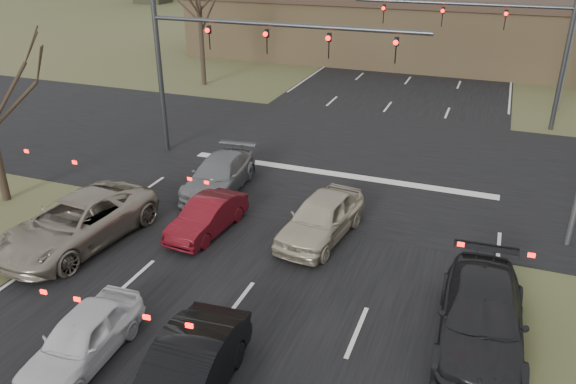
# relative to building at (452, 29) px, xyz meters

# --- Properties ---
(ground) EXTENTS (360.00, 360.00, 0.00)m
(ground) POSITION_rel_building_xyz_m (-2.00, -38.00, -2.67)
(ground) COLOR #414A27
(ground) RESTS_ON ground
(road_main) EXTENTS (14.00, 300.00, 0.02)m
(road_main) POSITION_rel_building_xyz_m (-2.00, 22.00, -2.66)
(road_main) COLOR black
(road_main) RESTS_ON ground
(road_cross) EXTENTS (200.00, 14.00, 0.02)m
(road_cross) POSITION_rel_building_xyz_m (-2.00, -23.00, -2.65)
(road_cross) COLOR black
(road_cross) RESTS_ON ground
(building) EXTENTS (42.40, 10.40, 5.30)m
(building) POSITION_rel_building_xyz_m (0.00, 0.00, 0.00)
(building) COLOR olive
(building) RESTS_ON ground
(mast_arm_near) EXTENTS (12.12, 0.24, 8.00)m
(mast_arm_near) POSITION_rel_building_xyz_m (-7.23, -25.00, 2.41)
(mast_arm_near) COLOR #383A3D
(mast_arm_near) RESTS_ON ground
(mast_arm_far) EXTENTS (11.12, 0.24, 8.00)m
(mast_arm_far) POSITION_rel_building_xyz_m (4.18, -15.00, 2.35)
(mast_arm_far) COLOR #383A3D
(mast_arm_far) RESTS_ON ground
(streetlight_right_far) EXTENTS (2.34, 0.25, 10.00)m
(streetlight_right_far) POSITION_rel_building_xyz_m (7.32, -11.00, 2.92)
(streetlight_right_far) COLOR gray
(streetlight_right_far) RESTS_ON ground
(car_silver_suv) EXTENTS (3.28, 6.04, 1.61)m
(car_silver_suv) POSITION_rel_building_xyz_m (-8.47, -33.75, -1.86)
(car_silver_suv) COLOR gray
(car_silver_suv) RESTS_ON ground
(car_white_sedan) EXTENTS (1.68, 3.81, 1.28)m
(car_white_sedan) POSITION_rel_building_xyz_m (-4.55, -38.36, -2.03)
(car_white_sedan) COLOR silver
(car_white_sedan) RESTS_ON ground
(car_black_hatch) EXTENTS (1.89, 4.53, 1.46)m
(car_black_hatch) POSITION_rel_building_xyz_m (-1.50, -38.62, -1.94)
(car_black_hatch) COLOR black
(car_black_hatch) RESTS_ON ground
(car_charcoal_sedan) EXTENTS (2.35, 5.33, 1.52)m
(car_charcoal_sedan) POSITION_rel_building_xyz_m (4.50, -34.20, -1.90)
(car_charcoal_sedan) COLOR black
(car_charcoal_sedan) RESTS_ON ground
(car_grey_ahead) EXTENTS (2.32, 4.88, 1.37)m
(car_grey_ahead) POSITION_rel_building_xyz_m (-6.00, -28.25, -1.98)
(car_grey_ahead) COLOR slate
(car_grey_ahead) RESTS_ON ground
(car_red_ahead) EXTENTS (1.59, 3.75, 1.20)m
(car_red_ahead) POSITION_rel_building_xyz_m (-4.80, -31.51, -2.06)
(car_red_ahead) COLOR #5C0D15
(car_red_ahead) RESTS_ON ground
(car_silver_ahead) EXTENTS (2.34, 4.65, 1.52)m
(car_silver_ahead) POSITION_rel_building_xyz_m (-0.96, -30.48, -1.91)
(car_silver_ahead) COLOR beige
(car_silver_ahead) RESTS_ON ground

